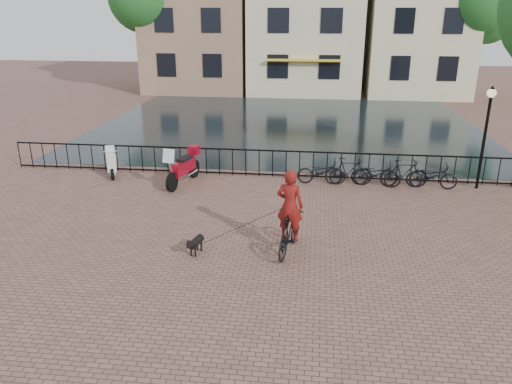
# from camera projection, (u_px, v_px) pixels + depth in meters

# --- Properties ---
(ground) EXTENTS (100.00, 100.00, 0.00)m
(ground) POSITION_uv_depth(u_px,v_px,m) (240.00, 288.00, 11.16)
(ground) COLOR brown
(ground) RESTS_ON ground
(canal_water) EXTENTS (20.00, 20.00, 0.00)m
(canal_water) POSITION_uv_depth(u_px,v_px,m) (288.00, 124.00, 27.29)
(canal_water) COLOR black
(canal_water) RESTS_ON ground
(railing) EXTENTS (20.00, 0.05, 1.02)m
(railing) POSITION_uv_depth(u_px,v_px,m) (273.00, 164.00, 18.44)
(railing) COLOR black
(railing) RESTS_ON ground
(canal_house_left) EXTENTS (7.50, 9.00, 12.80)m
(canal_house_left) POSITION_uv_depth(u_px,v_px,m) (201.00, 2.00, 37.79)
(canal_house_left) COLOR #87664E
(canal_house_left) RESTS_ON ground
(canal_house_mid) EXTENTS (8.00, 9.50, 11.80)m
(canal_house_mid) POSITION_uv_depth(u_px,v_px,m) (307.00, 9.00, 37.04)
(canal_house_mid) COLOR #C0BE91
(canal_house_mid) RESTS_ON ground
(tree_far_right) EXTENTS (4.76, 4.76, 8.76)m
(tree_far_right) POSITION_uv_depth(u_px,v_px,m) (482.00, 2.00, 32.77)
(tree_far_right) COLOR black
(tree_far_right) RESTS_ON ground
(lamp_post) EXTENTS (0.30, 0.30, 3.45)m
(lamp_post) POSITION_uv_depth(u_px,v_px,m) (487.00, 121.00, 16.60)
(lamp_post) COLOR black
(lamp_post) RESTS_ON ground
(cyclist) EXTENTS (0.93, 1.96, 2.59)m
(cyclist) POSITION_uv_depth(u_px,v_px,m) (290.00, 217.00, 12.47)
(cyclist) COLOR black
(cyclist) RESTS_ON ground
(dog) EXTENTS (0.41, 0.80, 0.52)m
(dog) POSITION_uv_depth(u_px,v_px,m) (196.00, 244.00, 12.66)
(dog) COLOR black
(dog) RESTS_ON ground
(motorcycle) EXTENTS (1.00, 2.23, 1.55)m
(motorcycle) POSITION_uv_depth(u_px,v_px,m) (183.00, 163.00, 17.57)
(motorcycle) COLOR maroon
(motorcycle) RESTS_ON ground
(scooter) EXTENTS (0.90, 1.50, 1.34)m
(scooter) POSITION_uv_depth(u_px,v_px,m) (112.00, 158.00, 18.55)
(scooter) COLOR silver
(scooter) RESTS_ON ground
(parked_bike_0) EXTENTS (1.73, 0.63, 0.90)m
(parked_bike_0) POSITION_uv_depth(u_px,v_px,m) (321.00, 172.00, 17.70)
(parked_bike_0) COLOR black
(parked_bike_0) RESTS_ON ground
(parked_bike_1) EXTENTS (1.68, 0.53, 1.00)m
(parked_bike_1) POSITION_uv_depth(u_px,v_px,m) (349.00, 171.00, 17.57)
(parked_bike_1) COLOR black
(parked_bike_1) RESTS_ON ground
(parked_bike_2) EXTENTS (1.78, 0.83, 0.90)m
(parked_bike_2) POSITION_uv_depth(u_px,v_px,m) (376.00, 174.00, 17.48)
(parked_bike_2) COLOR black
(parked_bike_2) RESTS_ON ground
(parked_bike_3) EXTENTS (1.68, 0.55, 1.00)m
(parked_bike_3) POSITION_uv_depth(u_px,v_px,m) (404.00, 173.00, 17.35)
(parked_bike_3) COLOR black
(parked_bike_3) RESTS_ON ground
(parked_bike_4) EXTENTS (1.76, 0.75, 0.90)m
(parked_bike_4) POSITION_uv_depth(u_px,v_px,m) (432.00, 176.00, 17.26)
(parked_bike_4) COLOR black
(parked_bike_4) RESTS_ON ground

